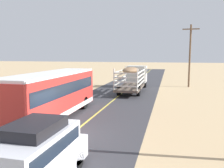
% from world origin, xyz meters
% --- Properties ---
extents(ground_plane, '(240.00, 240.00, 0.00)m').
position_xyz_m(ground_plane, '(0.00, 0.00, 0.00)').
color(ground_plane, tan).
extents(road_surface, '(8.00, 120.00, 0.02)m').
position_xyz_m(road_surface, '(0.00, 0.00, 0.01)').
color(road_surface, '#38383D').
rests_on(road_surface, ground).
extents(road_centre_line, '(0.16, 117.60, 0.00)m').
position_xyz_m(road_centre_line, '(0.00, 0.00, 0.02)').
color(road_centre_line, '#D8CC4C').
rests_on(road_centre_line, road_surface).
extents(suv_near, '(1.90, 4.62, 2.29)m').
position_xyz_m(suv_near, '(1.04, -4.84, 1.15)').
color(suv_near, silver).
rests_on(suv_near, road_surface).
extents(livestock_truck, '(2.53, 9.70, 3.02)m').
position_xyz_m(livestock_truck, '(1.00, 17.80, 1.79)').
color(livestock_truck, silver).
rests_on(livestock_truck, road_surface).
extents(bus, '(2.54, 10.00, 3.21)m').
position_xyz_m(bus, '(-2.58, 3.06, 1.75)').
color(bus, red).
rests_on(bus, road_surface).
extents(power_pole_mid, '(2.20, 0.24, 8.42)m').
position_xyz_m(power_pole_mid, '(7.87, 21.96, 4.51)').
color(power_pole_mid, brown).
rests_on(power_pole_mid, ground).
extents(boulder_far_horizon, '(1.28, 0.99, 0.70)m').
position_xyz_m(boulder_far_horizon, '(-15.34, 23.91, 0.35)').
color(boulder_far_horizon, '#84705B').
rests_on(boulder_far_horizon, ground).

